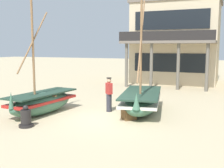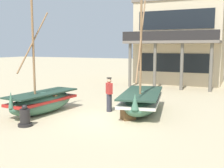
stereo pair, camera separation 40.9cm
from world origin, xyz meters
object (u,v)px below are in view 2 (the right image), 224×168
fishing_boat_near_left (42,101)px  harbor_building_main (181,42)px  fishing_boat_centre_large (142,101)px  capstan_winch (25,118)px  fisherman_by_hull (109,95)px  cargo_crate (128,115)px

fishing_boat_near_left → harbor_building_main: harbor_building_main is taller
harbor_building_main → fishing_boat_near_left: bearing=-103.8°
fishing_boat_centre_large → capstan_winch: bearing=-129.4°
fisherman_by_hull → capstan_winch: (-1.98, -3.69, -0.49)m
fishing_boat_centre_large → capstan_winch: (-3.46, -4.21, -0.22)m
fishing_boat_near_left → fisherman_by_hull: fishing_boat_near_left is taller
fishing_boat_centre_large → harbor_building_main: bearing=93.0°
fishing_boat_near_left → fishing_boat_centre_large: size_ratio=0.96×
fishing_boat_near_left → cargo_crate: fishing_boat_near_left is taller
fishing_boat_centre_large → fisherman_by_hull: fishing_boat_centre_large is taller
cargo_crate → fishing_boat_near_left: bearing=-170.9°
cargo_crate → harbor_building_main: 14.28m
fishing_boat_near_left → fisherman_by_hull: 3.21m
capstan_winch → cargo_crate: (3.36, 2.68, -0.12)m
cargo_crate → fisherman_by_hull: bearing=144.0°
cargo_crate → capstan_winch: bearing=-141.4°
fisherman_by_hull → harbor_building_main: (0.85, 12.86, 2.74)m
fishing_boat_near_left → harbor_building_main: (3.57, 14.53, 3.00)m
harbor_building_main → fisherman_by_hull: bearing=-93.8°
capstan_winch → fishing_boat_centre_large: bearing=50.6°
capstan_winch → harbor_building_main: bearing=80.3°
fishing_boat_centre_large → capstan_winch: fishing_boat_centre_large is taller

